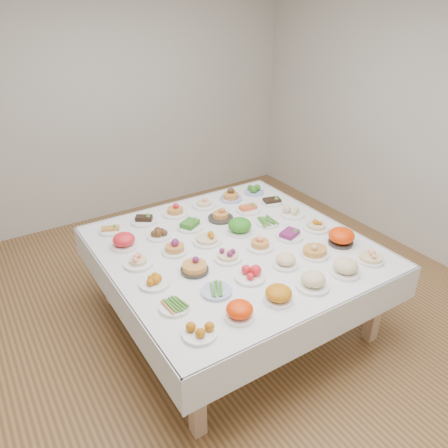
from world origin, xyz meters
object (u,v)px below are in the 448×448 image
dish_0 (199,329)px  dish_18 (138,259)px  dish_35 (254,190)px  display_table (234,253)px

dish_0 → dish_18: bearing=90.6°
dish_35 → display_table: bearing=-134.9°
display_table → dish_18: dish_18 is taller
display_table → dish_0: (-0.75, -0.76, 0.12)m
dish_18 → dish_35: dish_18 is taller
dish_18 → display_table: bearing=-11.2°
dish_0 → dish_35: bearing=45.2°
display_table → dish_18: (-0.76, 0.15, 0.12)m
dish_0 → dish_18: size_ratio=0.96×
display_table → dish_18: 0.78m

